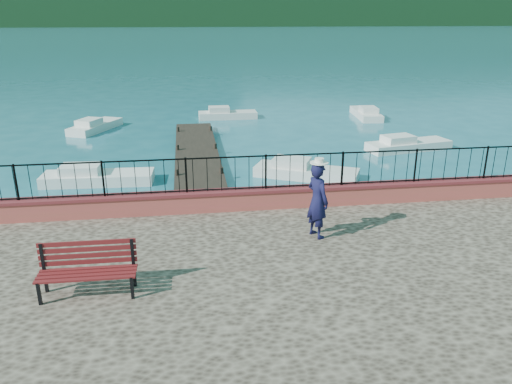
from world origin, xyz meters
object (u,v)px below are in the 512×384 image
object	(u,v)px
boat_5	(366,111)
boat_0	(98,174)
boat_1	(306,168)
boat_3	(95,124)
park_bench	(88,280)
person	(317,200)
boat_2	(409,142)
boat_4	(228,112)

from	to	relation	value
boat_5	boat_0	bearing A→B (deg)	132.88
boat_1	boat_3	size ratio (longest dim) A/B	1.10
park_bench	person	bearing A→B (deg)	22.34
boat_2	boat_0	bearing A→B (deg)	-178.70
boat_0	boat_2	distance (m)	14.92
boat_1	park_bench	bearing A→B (deg)	-97.64
boat_3	boat_5	size ratio (longest dim) A/B	0.98
person	boat_5	bearing A→B (deg)	-47.07
park_bench	boat_1	size ratio (longest dim) A/B	0.44
person	park_bench	bearing A→B (deg)	87.83
boat_1	boat_3	world-z (taller)	same
person	boat_2	world-z (taller)	person
boat_2	boat_4	size ratio (longest dim) A/B	1.15
boat_4	boat_1	bearing A→B (deg)	-81.21
park_bench	boat_3	distance (m)	21.03
park_bench	boat_2	world-z (taller)	park_bench
boat_3	boat_4	xyz separation A→B (m)	(7.96, 2.48, 0.00)
park_bench	boat_2	bearing A→B (deg)	47.68
boat_2	boat_3	xyz separation A→B (m)	(-16.22, 6.79, 0.00)
person	boat_1	distance (m)	8.61
park_bench	person	distance (m)	5.53
boat_1	boat_4	world-z (taller)	same
boat_0	boat_1	distance (m)	8.45
boat_3	boat_4	world-z (taller)	same
boat_2	boat_3	size ratio (longest dim) A/B	1.11
person	boat_3	bearing A→B (deg)	0.09
person	boat_4	distance (m)	21.28
park_bench	boat_2	xyz separation A→B (m)	(13.01, 13.96, -1.11)
boat_3	boat_4	size ratio (longest dim) A/B	1.03
boat_0	boat_5	distance (m)	19.23
person	boat_4	size ratio (longest dim) A/B	0.50
person	boat_0	world-z (taller)	person
boat_4	boat_2	bearing A→B (deg)	-48.84
boat_1	boat_5	xyz separation A→B (m)	(6.92, 12.04, 0.00)
person	boat_0	xyz separation A→B (m)	(-6.67, 8.71, -1.74)
park_bench	boat_4	distance (m)	23.74
boat_3	boat_4	bearing A→B (deg)	-47.56
park_bench	boat_0	world-z (taller)	park_bench
boat_2	boat_5	distance (m)	8.39
boat_3	boat_5	xyz separation A→B (m)	(17.01, 1.56, 0.00)
park_bench	boat_3	size ratio (longest dim) A/B	0.49
boat_4	boat_5	xyz separation A→B (m)	(9.05, -0.92, 0.00)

